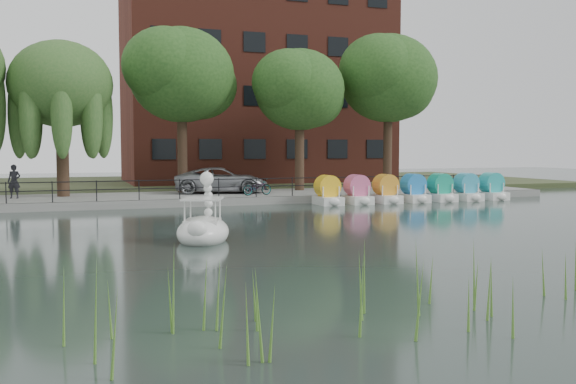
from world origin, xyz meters
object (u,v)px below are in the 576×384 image
minivan (221,178)px  pedestrian (14,179)px  bicycle (257,186)px  swan_boat (203,226)px

minivan → pedestrian: (-10.79, -0.26, 0.15)m
minivan → pedestrian: size_ratio=3.03×
bicycle → pedestrian: size_ratio=0.87×
bicycle → pedestrian: 12.40m
pedestrian → swan_boat: bearing=-54.3°
pedestrian → swan_boat: size_ratio=0.66×
minivan → pedestrian: 10.79m
minivan → pedestrian: pedestrian is taller
bicycle → pedestrian: pedestrian is taller
bicycle → pedestrian: (-12.22, 2.02, 0.49)m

